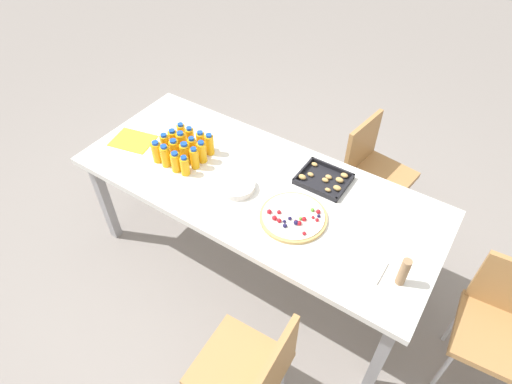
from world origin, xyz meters
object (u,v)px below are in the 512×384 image
object	(u,v)px
cardboard_tube	(404,272)
juice_bottle_10	(192,147)
juice_bottle_13	(190,137)
snack_tray	(324,179)
chair_near_right	(251,371)
juice_bottle_11	(202,152)
juice_bottle_15	(210,144)
juice_bottle_7	(195,158)
chair_end	(502,323)
juice_bottle_1	(165,156)
fruit_pizza	(293,217)
juice_bottle_9	(181,143)
plate_stack	(238,187)
paper_folder	(133,141)
juice_bottle_4	(165,145)
party_table	(256,191)
juice_bottle_3	(185,166)
juice_bottle_12	(182,133)
chair_far_right	(373,167)
juice_bottle_5	(174,150)
juice_bottle_2	(176,162)
napkin_stack	(368,267)
juice_bottle_0	(157,152)
juice_bottle_8	(173,139)

from	to	relation	value
cardboard_tube	juice_bottle_10	bearing A→B (deg)	172.67
juice_bottle_13	snack_tray	bearing A→B (deg)	11.58
chair_near_right	juice_bottle_11	xyz separation A→B (m)	(-0.91, 0.82, 0.33)
juice_bottle_11	juice_bottle_15	distance (m)	0.08
juice_bottle_7	chair_end	bearing A→B (deg)	4.59
juice_bottle_1	fruit_pizza	bearing A→B (deg)	3.15
juice_bottle_1	juice_bottle_9	xyz separation A→B (m)	(-0.00, 0.15, 0.00)
juice_bottle_15	fruit_pizza	xyz separation A→B (m)	(0.71, -0.19, -0.06)
plate_stack	juice_bottle_15	bearing A→B (deg)	152.94
chair_near_right	paper_folder	bearing A→B (deg)	59.97
juice_bottle_11	juice_bottle_13	xyz separation A→B (m)	(-0.15, 0.07, -0.00)
chair_end	juice_bottle_4	distance (m)	2.09
chair_end	party_table	bearing A→B (deg)	-1.90
juice_bottle_4	juice_bottle_3	bearing A→B (deg)	-19.58
juice_bottle_12	paper_folder	distance (m)	0.33
chair_near_right	juice_bottle_3	world-z (taller)	juice_bottle_3
chair_end	juice_bottle_3	size ratio (longest dim) A/B	6.29
juice_bottle_11	juice_bottle_15	size ratio (longest dim) A/B	1.01
chair_far_right	juice_bottle_11	xyz separation A→B (m)	(-0.82, -0.83, 0.33)
juice_bottle_10	juice_bottle_15	world-z (taller)	juice_bottle_15
paper_folder	chair_near_right	bearing A→B (deg)	-27.14
juice_bottle_10	juice_bottle_13	xyz separation A→B (m)	(-0.07, 0.07, 0.00)
paper_folder	juice_bottle_5	bearing A→B (deg)	4.13
chair_far_right	snack_tray	bearing A→B (deg)	-3.72
juice_bottle_1	juice_bottle_15	xyz separation A→B (m)	(0.15, 0.23, -0.00)
juice_bottle_4	juice_bottle_12	size ratio (longest dim) A/B	1.08
juice_bottle_10	snack_tray	bearing A→B (deg)	17.21
party_table	juice_bottle_4	world-z (taller)	juice_bottle_4
juice_bottle_10	paper_folder	bearing A→B (deg)	-166.11
juice_bottle_11	party_table	bearing A→B (deg)	2.01
juice_bottle_4	juice_bottle_1	bearing A→B (deg)	-47.63
chair_end	juice_bottle_2	bearing A→B (deg)	2.40
paper_folder	juice_bottle_2	bearing A→B (deg)	-7.35
juice_bottle_10	fruit_pizza	xyz separation A→B (m)	(0.78, -0.11, -0.05)
juice_bottle_4	napkin_stack	xyz separation A→B (m)	(1.40, -0.11, -0.06)
juice_bottle_0	chair_near_right	bearing A→B (deg)	-30.52
juice_bottle_0	paper_folder	world-z (taller)	juice_bottle_0
juice_bottle_1	juice_bottle_10	bearing A→B (deg)	63.76
chair_end	juice_bottle_1	world-z (taller)	juice_bottle_1
juice_bottle_0	napkin_stack	world-z (taller)	juice_bottle_0
juice_bottle_1	fruit_pizza	world-z (taller)	juice_bottle_1
juice_bottle_1	juice_bottle_9	distance (m)	0.15
fruit_pizza	juice_bottle_3	bearing A→B (deg)	-176.45
juice_bottle_5	cardboard_tube	distance (m)	1.48
chair_far_right	snack_tray	distance (m)	0.65
juice_bottle_1	juice_bottle_8	world-z (taller)	juice_bottle_1
juice_bottle_2	chair_end	bearing A→B (deg)	6.88
juice_bottle_1	snack_tray	size ratio (longest dim) A/B	0.52
fruit_pizza	juice_bottle_5	bearing A→B (deg)	177.92
chair_end	juice_bottle_10	bearing A→B (deg)	-2.35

